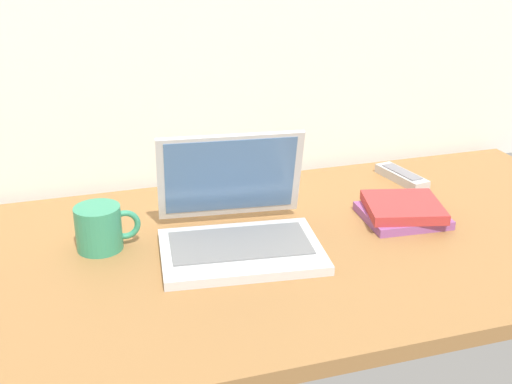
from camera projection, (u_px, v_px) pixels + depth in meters
desk at (274, 252)px, 1.33m from camera, size 1.60×0.76×0.03m
laptop at (237, 224)px, 1.30m from camera, size 0.34×0.31×0.21m
coffee_mug at (100, 227)px, 1.29m from camera, size 0.13×0.09×0.09m
remote_control_near at (402, 176)px, 1.64m from camera, size 0.07×0.17×0.02m
book_stack at (403, 211)px, 1.43m from camera, size 0.19×0.19×0.04m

